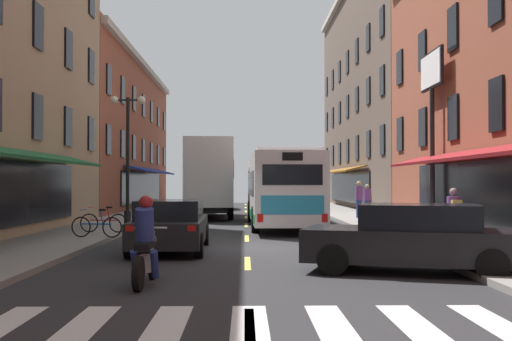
{
  "coord_description": "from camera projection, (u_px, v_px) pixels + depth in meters",
  "views": [
    {
      "loc": [
        -0.06,
        -18.22,
        1.9
      ],
      "look_at": [
        0.36,
        5.47,
        2.35
      ],
      "focal_mm": 43.83,
      "sensor_mm": 36.0,
      "label": 1
    }
  ],
  "objects": [
    {
      "name": "ground_plane",
      "position": [
        247.0,
        249.0,
        18.18
      ],
      "size": [
        34.8,
        80.0,
        0.1
      ],
      "primitive_type": "cube",
      "color": "#28282B"
    },
    {
      "name": "box_truck",
      "position": [
        209.0,
        179.0,
        33.23
      ],
      "size": [
        2.74,
        8.21,
        4.09
      ],
      "color": "black",
      "rests_on": "ground"
    },
    {
      "name": "sedan_mid",
      "position": [
        170.0,
        225.0,
        17.21
      ],
      "size": [
        2.02,
        4.64,
        1.42
      ],
      "color": "black",
      "rests_on": "ground"
    },
    {
      "name": "sidewalk_left",
      "position": [
        44.0,
        246.0,
        18.07
      ],
      "size": [
        3.0,
        80.0,
        0.14
      ],
      "primitive_type": "cube",
      "color": "gray",
      "rests_on": "ground"
    },
    {
      "name": "transit_bus",
      "position": [
        280.0,
        188.0,
        26.7
      ],
      "size": [
        2.77,
        11.13,
        3.14
      ],
      "color": "silver",
      "rests_on": "ground"
    },
    {
      "name": "sidewalk_right",
      "position": [
        448.0,
        245.0,
        18.29
      ],
      "size": [
        3.0,
        80.0,
        0.14
      ],
      "primitive_type": "cube",
      "color": "gray",
      "rests_on": "ground"
    },
    {
      "name": "bicycle_mid",
      "position": [
        104.0,
        222.0,
        21.95
      ],
      "size": [
        1.71,
        0.48,
        0.91
      ],
      "color": "black",
      "rests_on": "sidewalk_left"
    },
    {
      "name": "sedan_near",
      "position": [
        219.0,
        199.0,
        44.26
      ],
      "size": [
        2.0,
        4.7,
        1.43
      ],
      "color": "#515154",
      "rests_on": "ground"
    },
    {
      "name": "street_lamp_twin",
      "position": [
        128.0,
        154.0,
        25.44
      ],
      "size": [
        1.42,
        0.32,
        5.29
      ],
      "color": "black",
      "rests_on": "sidewalk_left"
    },
    {
      "name": "sedan_far",
      "position": [
        414.0,
        238.0,
        13.12
      ],
      "size": [
        4.82,
        3.15,
        1.44
      ],
      "color": "black",
      "rests_on": "ground"
    },
    {
      "name": "pedestrian_rear",
      "position": [
        367.0,
        200.0,
        32.45
      ],
      "size": [
        0.36,
        0.36,
        1.66
      ],
      "rotation": [
        0.0,
        0.0,
        0.24
      ],
      "color": "navy",
      "rests_on": "sidewalk_right"
    },
    {
      "name": "crosswalk_near",
      "position": [
        250.0,
        327.0,
        8.18
      ],
      "size": [
        7.1,
        2.8,
        0.01
      ],
      "color": "silver",
      "rests_on": "ground"
    },
    {
      "name": "bicycle_near",
      "position": [
        97.0,
        226.0,
        19.95
      ],
      "size": [
        1.69,
        0.5,
        0.91
      ],
      "color": "black",
      "rests_on": "sidewalk_left"
    },
    {
      "name": "billboard_sign",
      "position": [
        432.0,
        96.0,
        23.7
      ],
      "size": [
        0.4,
        2.56,
        6.74
      ],
      "color": "black",
      "rests_on": "sidewalk_right"
    },
    {
      "name": "motorcycle_rider",
      "position": [
        146.0,
        247.0,
        11.55
      ],
      "size": [
        0.62,
        2.07,
        1.66
      ],
      "color": "black",
      "rests_on": "ground"
    },
    {
      "name": "lane_centre_dashes",
      "position": [
        247.0,
        248.0,
        17.93
      ],
      "size": [
        0.14,
        73.9,
        0.01
      ],
      "color": "#DBCC4C",
      "rests_on": "ground"
    },
    {
      "name": "pedestrian_mid",
      "position": [
        359.0,
        199.0,
        31.09
      ],
      "size": [
        0.36,
        0.36,
        1.82
      ],
      "rotation": [
        0.0,
        0.0,
        3.1
      ],
      "color": "navy",
      "rests_on": "sidewalk_right"
    },
    {
      "name": "pedestrian_near",
      "position": [
        454.0,
        216.0,
        16.89
      ],
      "size": [
        0.36,
        0.5,
        1.61
      ],
      "rotation": [
        0.0,
        0.0,
        0.01
      ],
      "color": "#4C4C51",
      "rests_on": "sidewalk_right"
    }
  ]
}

